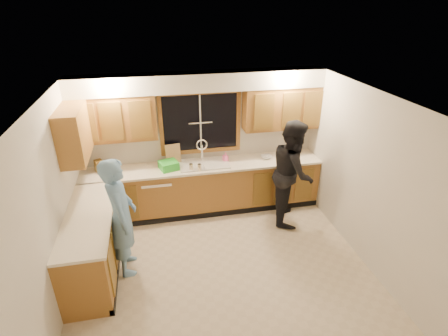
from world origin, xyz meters
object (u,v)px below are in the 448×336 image
object	(u,v)px
dishwasher	(158,195)
woman	(292,172)
soap_bottle	(225,157)
sink	(204,167)
stove	(87,271)
man	(121,217)
dish_crate	(169,165)
knife_block	(99,166)
bowl	(266,157)

from	to	relation	value
dishwasher	woman	bearing A→B (deg)	-14.49
soap_bottle	dishwasher	bearing A→B (deg)	-177.69
sink	stove	world-z (taller)	sink
soap_bottle	man	bearing A→B (deg)	-141.98
woman	dish_crate	world-z (taller)	woman
sink	dishwasher	xyz separation A→B (m)	(-0.85, -0.01, -0.45)
stove	dish_crate	world-z (taller)	dish_crate
knife_block	dish_crate	bearing A→B (deg)	-37.33
sink	dish_crate	distance (m)	0.63
dishwasher	stove	xyz separation A→B (m)	(-0.95, -1.81, 0.04)
dish_crate	soap_bottle	distance (m)	1.02
stove	woman	world-z (taller)	woman
knife_block	sink	bearing A→B (deg)	-33.07
bowl	sink	bearing A→B (deg)	-178.66
woman	knife_block	distance (m)	3.27
dishwasher	stove	bearing A→B (deg)	-117.69
stove	bowl	xyz separation A→B (m)	(2.96, 1.85, 0.49)
dishwasher	man	xyz separation A→B (m)	(-0.50, -1.32, 0.47)
stove	man	world-z (taller)	man
stove	man	size ratio (longest dim) A/B	0.51
woman	soap_bottle	size ratio (longest dim) A/B	10.30
woman	stove	bearing A→B (deg)	128.64
stove	dish_crate	size ratio (longest dim) A/B	3.05
sink	knife_block	bearing A→B (deg)	177.00
woman	bowl	distance (m)	0.68
bowl	stove	bearing A→B (deg)	-148.00
stove	knife_block	size ratio (longest dim) A/B	4.20
sink	man	size ratio (longest dim) A/B	0.49
dishwasher	man	size ratio (longest dim) A/B	0.47
soap_bottle	stove	bearing A→B (deg)	-139.74
sink	dishwasher	distance (m)	0.96
stove	bowl	world-z (taller)	bowl
sink	knife_block	xyz separation A→B (m)	(-1.77, 0.09, 0.16)
dishwasher	soap_bottle	bearing A→B (deg)	2.31
stove	bowl	bearing A→B (deg)	32.00
woman	bowl	bearing A→B (deg)	40.18
bowl	dish_crate	bearing A→B (deg)	-177.38
stove	knife_block	xyz separation A→B (m)	(0.03, 1.92, 0.58)
man	knife_block	distance (m)	1.49
dishwasher	soap_bottle	size ratio (longest dim) A/B	4.62
bowl	knife_block	bearing A→B (deg)	178.72
dishwasher	dish_crate	distance (m)	0.63
woman	man	bearing A→B (deg)	122.60
sink	soap_bottle	distance (m)	0.42
stove	knife_block	distance (m)	2.00
stove	dishwasher	bearing A→B (deg)	62.31
sink	woman	size ratio (longest dim) A/B	0.47
sink	stove	distance (m)	2.60
dishwasher	stove	distance (m)	2.04
man	soap_bottle	distance (m)	2.22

